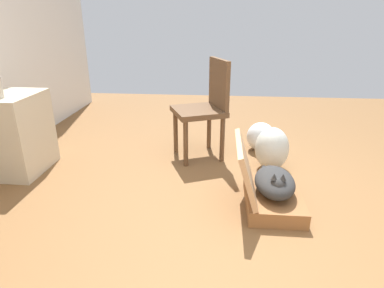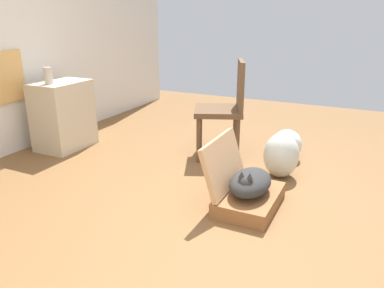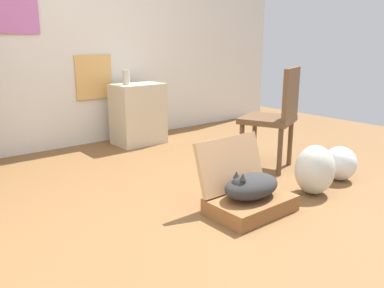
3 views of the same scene
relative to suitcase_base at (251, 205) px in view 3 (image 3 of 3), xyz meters
name	(u,v)px [view 3 (image 3 of 3)]	position (x,y,z in m)	size (l,w,h in m)	color
ground_plane	(193,209)	(-0.27, 0.30, -0.06)	(7.68, 7.68, 0.00)	brown
wall_back	(60,28)	(-0.27, 2.56, 1.24)	(6.40, 0.15, 2.60)	silver
suitcase_base	(251,205)	(0.00, 0.00, 0.00)	(0.58, 0.39, 0.11)	brown
suitcase_lid	(230,164)	(0.00, 0.21, 0.25)	(0.58, 0.39, 0.04)	tan
cat	(251,186)	(-0.01, 0.00, 0.14)	(0.52, 0.28, 0.21)	#2D2D2D
plastic_bag_white	(315,170)	(0.64, -0.07, 0.14)	(0.32, 0.30, 0.39)	silver
plastic_bag_clear	(340,163)	(1.09, -0.02, 0.09)	(0.27, 0.28, 0.29)	silver
side_table	(138,114)	(0.41, 2.15, 0.29)	(0.55, 0.40, 0.69)	beige
vase_tall	(126,77)	(0.27, 2.14, 0.72)	(0.08, 0.08, 0.16)	#B7AD99
chair	(276,115)	(0.89, 0.54, 0.46)	(0.58, 0.58, 0.94)	brown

